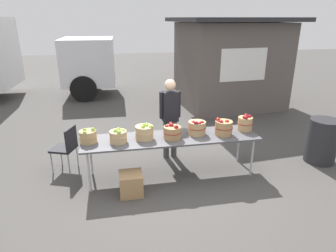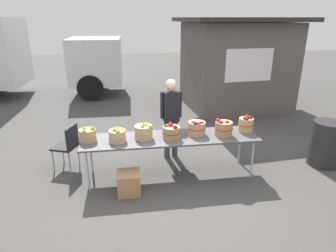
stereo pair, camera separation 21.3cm
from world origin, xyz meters
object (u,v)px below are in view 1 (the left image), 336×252
Objects in this scene: apple_basket_red_2 at (224,127)px; apple_basket_green_0 at (88,136)px; apple_basket_red_1 at (197,128)px; apple_basket_red_3 at (245,123)px; apple_basket_red_0 at (172,132)px; apple_basket_green_1 at (118,136)px; produce_crate at (131,184)px; vendor_adult at (170,113)px; market_table at (171,139)px; trash_barrel at (322,141)px; folding_chair at (67,145)px; apple_basket_green_2 at (144,132)px.

apple_basket_green_0 is at bearing 177.62° from apple_basket_red_2.
apple_basket_red_1 is 1.05× the size of apple_basket_red_3.
apple_basket_green_0 is 0.95× the size of apple_basket_red_0.
produce_crate is (0.15, -0.44, -0.68)m from apple_basket_green_1.
apple_basket_green_1 is at bearing 32.12° from vendor_adult.
apple_basket_green_0 reaches higher than market_table.
market_table is 3.51× the size of trash_barrel.
apple_basket_red_2 reaches higher than apple_basket_green_0.
apple_basket_red_0 is 0.80m from vendor_adult.
apple_basket_red_0 is 0.94m from apple_basket_red_2.
produce_crate is (-1.71, -0.43, -0.70)m from apple_basket_red_2.
apple_basket_red_0 is 0.38× the size of folding_chair.
produce_crate is at bearing -120.77° from apple_basket_green_2.
apple_basket_red_2 is (1.86, -0.00, 0.02)m from apple_basket_green_1.
apple_basket_green_1 is 1.31m from vendor_adult.
apple_basket_green_0 is at bearing 179.17° from trash_barrel.
apple_basket_red_2 is at bearing -164.48° from apple_basket_red_3.
market_table is at bearing 75.41° from vendor_adult.
folding_chair is (-3.29, 0.47, -0.38)m from apple_basket_red_3.
folding_chair is 2.32× the size of produce_crate.
apple_basket_green_1 is at bearing -176.52° from market_table.
apple_basket_green_2 is 0.94m from vendor_adult.
apple_basket_red_3 reaches higher than apple_basket_red_2.
apple_basket_red_0 is 0.99× the size of apple_basket_red_2.
apple_basket_green_0 is at bearing -179.33° from apple_basket_red_3.
apple_basket_red_2 is 0.38× the size of folding_chair.
trash_barrel is 2.38× the size of produce_crate.
apple_basket_red_2 is 0.49m from apple_basket_red_3.
apple_basket_red_0 is at bearing -0.11° from apple_basket_green_1.
apple_basket_red_2 reaches higher than apple_basket_red_0.
apple_basket_red_1 reaches higher than apple_basket_green_0.
folding_chair is 1.54m from produce_crate.
folding_chair is 4.94m from trash_barrel.
apple_basket_red_2 reaches higher than trash_barrel.
apple_basket_red_1 is at bearing 166.52° from apple_basket_red_2.
apple_basket_red_2 is 1.03× the size of apple_basket_red_3.
apple_basket_red_0 is (0.93, -0.00, 0.01)m from apple_basket_green_1.
folding_chair is (-2.35, 0.49, -0.37)m from apple_basket_red_1.
apple_basket_green_0 is 1.90m from apple_basket_red_1.
market_table is 3.60× the size of folding_chair.
produce_crate is (-0.77, -0.49, -0.53)m from market_table.
apple_basket_green_0 is 0.35× the size of trash_barrel.
market_table is 1.96m from folding_chair.
apple_basket_red_1 is 0.77m from vendor_adult.
vendor_adult is (0.12, 0.73, 0.24)m from market_table.
apple_basket_red_1 reaches higher than trash_barrel.
apple_basket_red_1 is 1.02× the size of apple_basket_red_2.
trash_barrel is (3.04, -0.03, -0.27)m from market_table.
apple_basket_red_2 is at bearing -2.38° from apple_basket_green_0.
apple_basket_green_2 is at bearing 172.10° from apple_basket_red_0.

